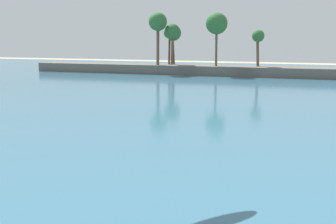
# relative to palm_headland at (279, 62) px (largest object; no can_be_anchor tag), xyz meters

# --- Properties ---
(sea) EXTENTS (220.00, 113.77, 0.06)m
(sea) POSITION_rel_palm_headland_xyz_m (0.01, -16.86, -2.68)
(sea) COLOR #386B84
(sea) RESTS_ON ground
(palm_headland) EXTENTS (97.16, 6.24, 12.36)m
(palm_headland) POSITION_rel_palm_headland_xyz_m (0.00, 0.00, 0.00)
(palm_headland) COLOR #605B54
(palm_headland) RESTS_ON ground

